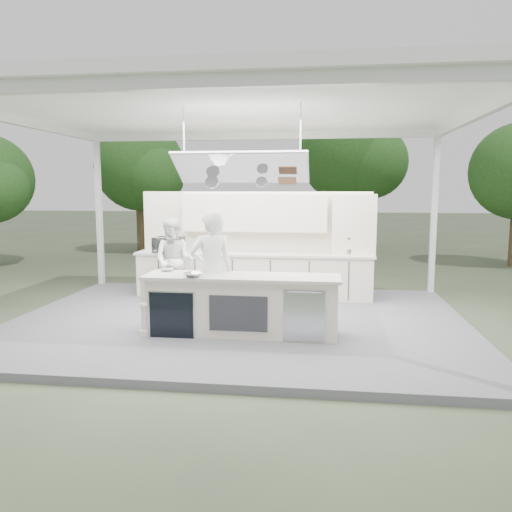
# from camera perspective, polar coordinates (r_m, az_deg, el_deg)

# --- Properties ---
(ground) EXTENTS (90.00, 90.00, 0.00)m
(ground) POSITION_cam_1_polar(r_m,az_deg,el_deg) (9.02, -1.96, -7.93)
(ground) COLOR #4A5339
(ground) RESTS_ON ground
(stage_deck) EXTENTS (8.00, 6.00, 0.12)m
(stage_deck) POSITION_cam_1_polar(r_m,az_deg,el_deg) (9.00, -1.96, -7.57)
(stage_deck) COLOR #56555A
(stage_deck) RESTS_ON ground
(tent) EXTENTS (8.20, 6.20, 3.86)m
(tent) POSITION_cam_1_polar(r_m,az_deg,el_deg) (8.77, -2.07, 16.10)
(tent) COLOR white
(tent) RESTS_ON ground
(demo_island) EXTENTS (3.10, 0.79, 0.95)m
(demo_island) POSITION_cam_1_polar(r_m,az_deg,el_deg) (7.97, -1.79, -5.60)
(demo_island) COLOR beige
(demo_island) RESTS_ON stage_deck
(back_counter) EXTENTS (5.08, 0.72, 0.95)m
(back_counter) POSITION_cam_1_polar(r_m,az_deg,el_deg) (10.72, -0.30, -2.15)
(back_counter) COLOR beige
(back_counter) RESTS_ON stage_deck
(back_wall_unit) EXTENTS (5.05, 0.48, 2.25)m
(back_wall_unit) POSITION_cam_1_polar(r_m,az_deg,el_deg) (10.76, 2.20, 3.13)
(back_wall_unit) COLOR beige
(back_wall_unit) RESTS_ON stage_deck
(tree_cluster) EXTENTS (19.55, 9.40, 5.85)m
(tree_cluster) POSITION_cam_1_polar(r_m,az_deg,el_deg) (18.43, 2.57, 10.33)
(tree_cluster) COLOR #4C3E26
(tree_cluster) RESTS_ON ground
(head_chef) EXTENTS (0.84, 0.71, 1.95)m
(head_chef) POSITION_cam_1_polar(r_m,az_deg,el_deg) (8.17, -5.10, -1.71)
(head_chef) COLOR white
(head_chef) RESTS_ON stage_deck
(sous_chef) EXTENTS (0.84, 0.65, 1.72)m
(sous_chef) POSITION_cam_1_polar(r_m,az_deg,el_deg) (10.24, -9.34, -0.54)
(sous_chef) COLOR silver
(sous_chef) RESTS_ON stage_deck
(toaster_oven) EXTENTS (0.67, 0.51, 0.34)m
(toaster_oven) POSITION_cam_1_polar(r_m,az_deg,el_deg) (10.83, -9.99, 1.26)
(toaster_oven) COLOR silver
(toaster_oven) RESTS_ON back_counter
(bowl_large) EXTENTS (0.36, 0.36, 0.07)m
(bowl_large) POSITION_cam_1_polar(r_m,az_deg,el_deg) (7.78, -7.19, -2.15)
(bowl_large) COLOR #AEB1B5
(bowl_large) RESTS_ON demo_island
(bowl_small) EXTENTS (0.29, 0.29, 0.07)m
(bowl_small) POSITION_cam_1_polar(r_m,az_deg,el_deg) (8.42, -10.13, -1.47)
(bowl_small) COLOR silver
(bowl_small) RESTS_ON demo_island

